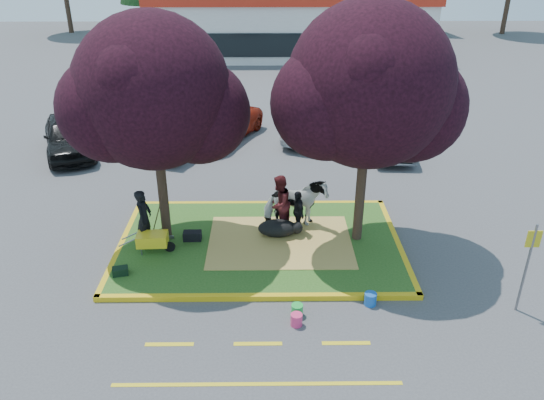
{
  "coord_description": "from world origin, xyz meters",
  "views": [
    {
      "loc": [
        0.23,
        -13.43,
        8.3
      ],
      "look_at": [
        0.37,
        0.5,
        1.27
      ],
      "focal_mm": 35.0,
      "sensor_mm": 36.0,
      "label": 1
    }
  ],
  "objects_px": {
    "bucket_pink": "(296,320)",
    "car_black": "(68,135)",
    "calf": "(278,228)",
    "car_silver": "(182,138)",
    "wheelbarrow": "(153,239)",
    "handler": "(144,218)",
    "bucket_green": "(297,310)",
    "cow": "(295,204)",
    "bucket_blue": "(370,299)",
    "sign_post": "(529,259)"
  },
  "relations": [
    {
      "from": "calf",
      "to": "bucket_pink",
      "type": "height_order",
      "value": "calf"
    },
    {
      "from": "calf",
      "to": "car_silver",
      "type": "xyz_separation_m",
      "value": [
        -3.88,
        7.24,
        0.22
      ]
    },
    {
      "from": "car_black",
      "to": "cow",
      "type": "bearing_deg",
      "value": -57.37
    },
    {
      "from": "handler",
      "to": "car_black",
      "type": "height_order",
      "value": "handler"
    },
    {
      "from": "car_black",
      "to": "calf",
      "type": "bearing_deg",
      "value": -61.21
    },
    {
      "from": "cow",
      "to": "car_black",
      "type": "distance_m",
      "value": 11.28
    },
    {
      "from": "wheelbarrow",
      "to": "bucket_blue",
      "type": "relative_size",
      "value": 4.71
    },
    {
      "from": "bucket_blue",
      "to": "car_black",
      "type": "height_order",
      "value": "car_black"
    },
    {
      "from": "sign_post",
      "to": "cow",
      "type": "bearing_deg",
      "value": 143.28
    },
    {
      "from": "handler",
      "to": "bucket_blue",
      "type": "bearing_deg",
      "value": -106.44
    },
    {
      "from": "wheelbarrow",
      "to": "car_black",
      "type": "xyz_separation_m",
      "value": [
        -5.01,
        8.03,
        0.24
      ]
    },
    {
      "from": "handler",
      "to": "wheelbarrow",
      "type": "distance_m",
      "value": 0.68
    },
    {
      "from": "bucket_pink",
      "to": "car_black",
      "type": "height_order",
      "value": "car_black"
    },
    {
      "from": "bucket_blue",
      "to": "calf",
      "type": "bearing_deg",
      "value": 125.51
    },
    {
      "from": "cow",
      "to": "car_black",
      "type": "bearing_deg",
      "value": 43.95
    },
    {
      "from": "handler",
      "to": "bucket_pink",
      "type": "distance_m",
      "value": 5.51
    },
    {
      "from": "wheelbarrow",
      "to": "bucket_green",
      "type": "distance_m",
      "value": 4.8
    },
    {
      "from": "bucket_blue",
      "to": "car_silver",
      "type": "distance_m",
      "value": 12.07
    },
    {
      "from": "handler",
      "to": "bucket_blue",
      "type": "xyz_separation_m",
      "value": [
        6.08,
        -2.7,
        -0.85
      ]
    },
    {
      "from": "car_silver",
      "to": "sign_post",
      "type": "bearing_deg",
      "value": 149.36
    },
    {
      "from": "cow",
      "to": "handler",
      "type": "relative_size",
      "value": 1.08
    },
    {
      "from": "handler",
      "to": "car_silver",
      "type": "relative_size",
      "value": 0.46
    },
    {
      "from": "wheelbarrow",
      "to": "sign_post",
      "type": "bearing_deg",
      "value": -17.24
    },
    {
      "from": "handler",
      "to": "bucket_pink",
      "type": "xyz_separation_m",
      "value": [
        4.2,
        -3.45,
        -0.86
      ]
    },
    {
      "from": "bucket_pink",
      "to": "bucket_blue",
      "type": "distance_m",
      "value": 2.03
    },
    {
      "from": "car_black",
      "to": "handler",
      "type": "bearing_deg",
      "value": -79.46
    },
    {
      "from": "handler",
      "to": "bucket_green",
      "type": "xyz_separation_m",
      "value": [
        4.24,
        -3.1,
        -0.86
      ]
    },
    {
      "from": "handler",
      "to": "bucket_pink",
      "type": "bearing_deg",
      "value": -121.93
    },
    {
      "from": "calf",
      "to": "car_black",
      "type": "relative_size",
      "value": 0.25
    },
    {
      "from": "wheelbarrow",
      "to": "sign_post",
      "type": "xyz_separation_m",
      "value": [
        9.37,
        -2.53,
        0.93
      ]
    },
    {
      "from": "handler",
      "to": "bucket_green",
      "type": "distance_m",
      "value": 5.32
    },
    {
      "from": "calf",
      "to": "bucket_pink",
      "type": "relative_size",
      "value": 3.89
    },
    {
      "from": "cow",
      "to": "car_silver",
      "type": "bearing_deg",
      "value": 23.45
    },
    {
      "from": "wheelbarrow",
      "to": "bucket_green",
      "type": "bearing_deg",
      "value": -36.3
    },
    {
      "from": "calf",
      "to": "wheelbarrow",
      "type": "bearing_deg",
      "value": -167.8
    },
    {
      "from": "cow",
      "to": "bucket_blue",
      "type": "relative_size",
      "value": 5.71
    },
    {
      "from": "sign_post",
      "to": "bucket_green",
      "type": "xyz_separation_m",
      "value": [
        -5.41,
        -0.16,
        -1.33
      ]
    },
    {
      "from": "handler",
      "to": "sign_post",
      "type": "distance_m",
      "value": 10.1
    },
    {
      "from": "wheelbarrow",
      "to": "sign_post",
      "type": "height_order",
      "value": "sign_post"
    },
    {
      "from": "bucket_green",
      "to": "sign_post",
      "type": "bearing_deg",
      "value": 1.71
    },
    {
      "from": "cow",
      "to": "bucket_green",
      "type": "xyz_separation_m",
      "value": [
        -0.14,
        -4.08,
        -0.79
      ]
    },
    {
      "from": "calf",
      "to": "car_silver",
      "type": "height_order",
      "value": "car_silver"
    },
    {
      "from": "car_black",
      "to": "car_silver",
      "type": "height_order",
      "value": "car_black"
    },
    {
      "from": "cow",
      "to": "bucket_pink",
      "type": "relative_size",
      "value": 6.14
    },
    {
      "from": "bucket_pink",
      "to": "car_black",
      "type": "xyz_separation_m",
      "value": [
        -8.94,
        11.07,
        0.64
      ]
    },
    {
      "from": "bucket_pink",
      "to": "bucket_blue",
      "type": "height_order",
      "value": "bucket_blue"
    },
    {
      "from": "wheelbarrow",
      "to": "bucket_pink",
      "type": "distance_m",
      "value": 4.98
    },
    {
      "from": "wheelbarrow",
      "to": "car_black",
      "type": "relative_size",
      "value": 0.33
    },
    {
      "from": "bucket_green",
      "to": "car_silver",
      "type": "relative_size",
      "value": 0.08
    },
    {
      "from": "handler",
      "to": "wheelbarrow",
      "type": "height_order",
      "value": "handler"
    }
  ]
}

